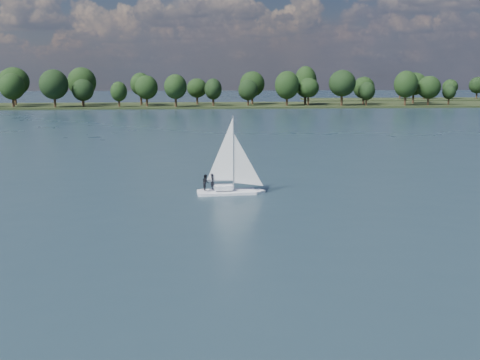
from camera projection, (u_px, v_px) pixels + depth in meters
name	position (u px, v px, depth m)	size (l,w,h in m)	color
ground	(229.00, 134.00, 117.80)	(700.00, 700.00, 0.00)	#233342
far_shore	(213.00, 106.00, 227.34)	(660.00, 40.00, 1.50)	black
sailboat	(227.00, 172.00, 58.01)	(6.94, 2.41, 8.98)	white
treeline	(205.00, 87.00, 221.79)	(562.76, 73.82, 17.99)	black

